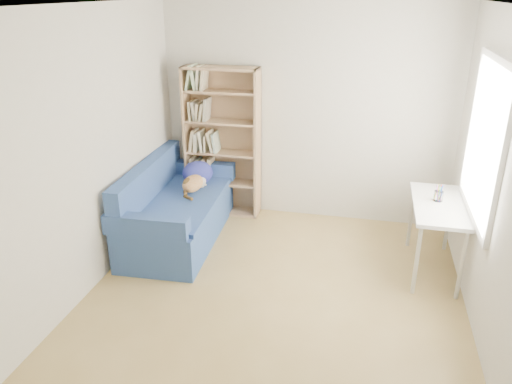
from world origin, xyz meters
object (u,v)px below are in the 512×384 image
desk (438,211)px  pen_cup (439,195)px  sofa (176,210)px  bookshelf (222,148)px

desk → pen_cup: (-0.01, 0.06, 0.15)m
sofa → pen_cup: size_ratio=10.84×
desk → pen_cup: size_ratio=6.29×
bookshelf → pen_cup: bearing=-19.1°
sofa → bookshelf: 1.02m
bookshelf → desk: size_ratio=1.72×
pen_cup → sofa: bearing=179.0°
bookshelf → pen_cup: size_ratio=10.80×
desk → pen_cup: pen_cup is taller
sofa → pen_cup: (2.81, -0.05, 0.47)m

